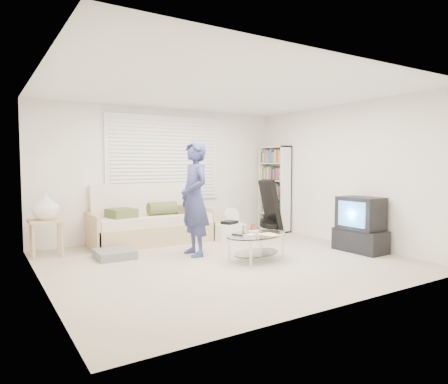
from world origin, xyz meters
TOP-DOWN VIEW (x-y plane):
  - ground at (0.00, 0.00)m, footprint 5.00×5.00m
  - room_shell at (0.00, 0.48)m, footprint 5.02×4.52m
  - window_blinds at (0.00, 2.20)m, footprint 2.32×0.08m
  - futon_sofa at (-0.42, 1.88)m, footprint 2.21×0.89m
  - grey_floor_pillow at (-1.36, 1.03)m, footprint 0.57×0.57m
  - side_table at (-2.22, 1.71)m, footprint 0.51×0.41m
  - bookshelf at (2.32, 1.72)m, footprint 0.29×0.76m
  - guitar_case at (2.03, 1.47)m, footprint 0.43×0.41m
  - floor_fan at (1.08, 1.50)m, footprint 0.37×0.24m
  - storage_bin at (0.90, 1.29)m, footprint 0.54×0.39m
  - tv_unit at (2.20, -0.66)m, footprint 0.47×0.83m
  - coffee_table at (0.39, -0.25)m, footprint 1.19×0.90m
  - standing_person at (-0.23, 0.54)m, footprint 0.46×0.68m

SIDE VIEW (x-z plane):
  - ground at x=0.00m, z-range 0.00..0.00m
  - grey_floor_pillow at x=-1.36m, z-range 0.00..0.13m
  - storage_bin at x=0.90m, z-range -0.02..0.35m
  - coffee_table at x=0.39m, z-range 0.06..0.58m
  - floor_fan at x=1.08m, z-range 0.05..0.64m
  - futon_sofa at x=-0.42m, z-range -0.19..0.89m
  - tv_unit at x=2.20m, z-range -0.01..0.89m
  - guitar_case at x=2.03m, z-range -0.06..1.04m
  - side_table at x=-2.22m, z-range 0.24..1.25m
  - standing_person at x=-0.23m, z-range 0.00..1.80m
  - bookshelf at x=2.32m, z-range 0.00..1.81m
  - window_blinds at x=0.00m, z-range 0.74..2.36m
  - room_shell at x=0.00m, z-range 0.37..2.88m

